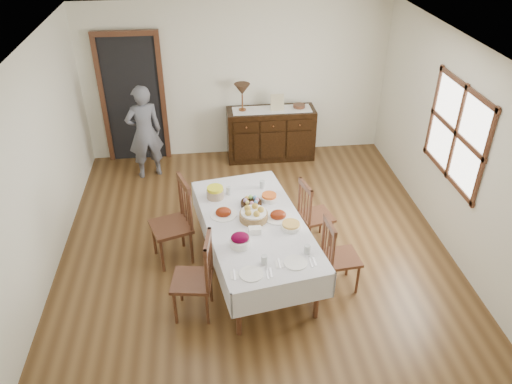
{
  "coord_description": "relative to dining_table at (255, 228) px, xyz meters",
  "views": [
    {
      "loc": [
        -0.55,
        -4.9,
        4.13
      ],
      "look_at": [
        0.0,
        0.1,
        0.95
      ],
      "focal_mm": 35.0,
      "sensor_mm": 36.0,
      "label": 1
    }
  ],
  "objects": [
    {
      "name": "ground",
      "position": [
        0.05,
        0.22,
        -0.66
      ],
      "size": [
        6.0,
        6.0,
        0.0
      ],
      "primitive_type": "plane",
      "color": "brown"
    },
    {
      "name": "room_shell",
      "position": [
        -0.09,
        0.65,
        0.98
      ],
      "size": [
        5.02,
        6.02,
        2.65
      ],
      "color": "white",
      "rests_on": "ground"
    },
    {
      "name": "dining_table",
      "position": [
        0.0,
        0.0,
        0.0
      ],
      "size": [
        1.46,
        2.33,
        0.75
      ],
      "rotation": [
        0.0,
        0.0,
        0.17
      ],
      "color": "white",
      "rests_on": "ground"
    },
    {
      "name": "chair_left_near",
      "position": [
        -0.69,
        -0.61,
        -0.14
      ],
      "size": [
        0.49,
        0.49,
        1.03
      ],
      "rotation": [
        0.0,
        0.0,
        -1.72
      ],
      "color": "#512D1C",
      "rests_on": "ground"
    },
    {
      "name": "chair_left_far",
      "position": [
        -0.94,
        0.38,
        -0.09
      ],
      "size": [
        0.59,
        0.59,
        1.11
      ],
      "rotation": [
        0.0,
        0.0,
        -1.25
      ],
      "color": "#512D1C",
      "rests_on": "ground"
    },
    {
      "name": "chair_right_near",
      "position": [
        0.92,
        -0.37,
        -0.18
      ],
      "size": [
        0.43,
        0.43,
        0.95
      ],
      "rotation": [
        0.0,
        0.0,
        1.66
      ],
      "color": "#512D1C",
      "rests_on": "ground"
    },
    {
      "name": "chair_right_far",
      "position": [
        0.81,
        0.49,
        -0.18
      ],
      "size": [
        0.47,
        0.47,
        0.94
      ],
      "rotation": [
        0.0,
        0.0,
        1.8
      ],
      "color": "#512D1C",
      "rests_on": "ground"
    },
    {
      "name": "sideboard",
      "position": [
        0.6,
        2.94,
        -0.22
      ],
      "size": [
        1.47,
        0.53,
        0.88
      ],
      "color": "black",
      "rests_on": "ground"
    },
    {
      "name": "person",
      "position": [
        -1.45,
        2.55,
        0.16
      ],
      "size": [
        0.59,
        0.47,
        1.63
      ],
      "primitive_type": "imported",
      "rotation": [
        0.0,
        0.0,
        3.47
      ],
      "color": "slate",
      "rests_on": "ground"
    },
    {
      "name": "bread_basket",
      "position": [
        -0.01,
        0.05,
        0.15
      ],
      "size": [
        0.33,
        0.33,
        0.17
      ],
      "color": "olive",
      "rests_on": "dining_table"
    },
    {
      "name": "egg_basket",
      "position": [
        -0.0,
        0.35,
        0.13
      ],
      "size": [
        0.26,
        0.26,
        0.11
      ],
      "color": "black",
      "rests_on": "dining_table"
    },
    {
      "name": "ham_platter_a",
      "position": [
        -0.35,
        0.18,
        0.12
      ],
      "size": [
        0.33,
        0.33,
        0.11
      ],
      "color": "white",
      "rests_on": "dining_table"
    },
    {
      "name": "ham_platter_b",
      "position": [
        0.28,
        0.06,
        0.12
      ],
      "size": [
        0.33,
        0.33,
        0.11
      ],
      "color": "white",
      "rests_on": "dining_table"
    },
    {
      "name": "beet_bowl",
      "position": [
        -0.2,
        -0.42,
        0.16
      ],
      "size": [
        0.22,
        0.22,
        0.16
      ],
      "color": "white",
      "rests_on": "dining_table"
    },
    {
      "name": "carrot_bowl",
      "position": [
        0.23,
        0.43,
        0.13
      ],
      "size": [
        0.2,
        0.2,
        0.09
      ],
      "color": "white",
      "rests_on": "dining_table"
    },
    {
      "name": "pineapple_bowl",
      "position": [
        -0.43,
        0.58,
        0.16
      ],
      "size": [
        0.22,
        0.22,
        0.15
      ],
      "color": "tan",
      "rests_on": "dining_table"
    },
    {
      "name": "casserole_dish",
      "position": [
        0.4,
        -0.17,
        0.12
      ],
      "size": [
        0.23,
        0.23,
        0.07
      ],
      "color": "white",
      "rests_on": "dining_table"
    },
    {
      "name": "butter_dish",
      "position": [
        -0.02,
        -0.21,
        0.12
      ],
      "size": [
        0.15,
        0.11,
        0.07
      ],
      "color": "white",
      "rests_on": "dining_table"
    },
    {
      "name": "setting_left",
      "position": [
        -0.08,
        -0.84,
        0.11
      ],
      "size": [
        0.44,
        0.31,
        0.1
      ],
      "color": "white",
      "rests_on": "dining_table"
    },
    {
      "name": "setting_right",
      "position": [
        0.39,
        -0.72,
        0.11
      ],
      "size": [
        0.44,
        0.31,
        0.1
      ],
      "color": "white",
      "rests_on": "dining_table"
    },
    {
      "name": "glass_far_a",
      "position": [
        -0.26,
        0.63,
        0.14
      ],
      "size": [
        0.06,
        0.06,
        0.11
      ],
      "color": "silver",
      "rests_on": "dining_table"
    },
    {
      "name": "glass_far_b",
      "position": [
        0.18,
        0.74,
        0.14
      ],
      "size": [
        0.07,
        0.07,
        0.1
      ],
      "color": "silver",
      "rests_on": "dining_table"
    },
    {
      "name": "runner",
      "position": [
        0.6,
        2.93,
        0.23
      ],
      "size": [
        1.3,
        0.35,
        0.01
      ],
      "color": "white",
      "rests_on": "sideboard"
    },
    {
      "name": "table_lamp",
      "position": [
        0.12,
        2.95,
        0.58
      ],
      "size": [
        0.26,
        0.26,
        0.46
      ],
      "color": "brown",
      "rests_on": "sideboard"
    },
    {
      "name": "picture_frame",
      "position": [
        0.69,
        2.9,
        0.36
      ],
      "size": [
        0.22,
        0.08,
        0.28
      ],
      "color": "#B8AE87",
      "rests_on": "sideboard"
    },
    {
      "name": "deco_bowl",
      "position": [
        1.07,
        2.97,
        0.25
      ],
      "size": [
        0.2,
        0.2,
        0.06
      ],
      "color": "#512D1C",
      "rests_on": "sideboard"
    }
  ]
}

